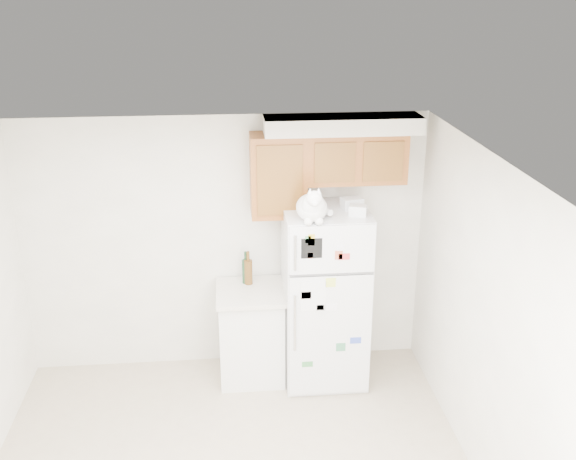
{
  "coord_description": "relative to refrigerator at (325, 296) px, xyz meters",
  "views": [
    {
      "loc": [
        0.03,
        -3.99,
        3.67
      ],
      "look_at": [
        0.56,
        1.55,
        1.55
      ],
      "focal_mm": 42.0,
      "sensor_mm": 36.0,
      "label": 1
    }
  ],
  "objects": [
    {
      "name": "base_counter",
      "position": [
        -0.69,
        0.07,
        -0.39
      ],
      "size": [
        0.64,
        0.64,
        0.92
      ],
      "color": "white",
      "rests_on": "ground_plane"
    },
    {
      "name": "storage_box_front",
      "position": [
        0.26,
        -0.14,
        0.89
      ],
      "size": [
        0.18,
        0.15,
        0.09
      ],
      "primitive_type": "cube",
      "rotation": [
        0.0,
        0.0,
        -0.33
      ],
      "color": "white",
      "rests_on": "refrigerator"
    },
    {
      "name": "bottle_green",
      "position": [
        -0.72,
        0.23,
        0.23
      ],
      "size": [
        0.07,
        0.07,
        0.32
      ],
      "primitive_type": null,
      "color": "#19381E",
      "rests_on": "base_counter"
    },
    {
      "name": "bottle_amber",
      "position": [
        -0.7,
        0.2,
        0.23
      ],
      "size": [
        0.08,
        0.08,
        0.33
      ],
      "primitive_type": null,
      "color": "#593814",
      "rests_on": "base_counter"
    },
    {
      "name": "room_shell",
      "position": [
        -0.79,
        -1.36,
        0.82
      ],
      "size": [
        3.84,
        4.04,
        2.52
      ],
      "color": "white",
      "rests_on": "ground_plane"
    },
    {
      "name": "cat",
      "position": [
        -0.16,
        -0.25,
        0.98
      ],
      "size": [
        0.33,
        0.48,
        0.34
      ],
      "color": "white",
      "rests_on": "refrigerator"
    },
    {
      "name": "refrigerator",
      "position": [
        0.0,
        0.0,
        0.0
      ],
      "size": [
        0.76,
        0.78,
        1.7
      ],
      "color": "silver",
      "rests_on": "ground_plane"
    },
    {
      "name": "storage_box_back",
      "position": [
        0.23,
        0.04,
        0.9
      ],
      "size": [
        0.2,
        0.17,
        0.1
      ],
      "primitive_type": "cube",
      "rotation": [
        0.0,
        0.0,
        0.22
      ],
      "color": "white",
      "rests_on": "refrigerator"
    }
  ]
}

